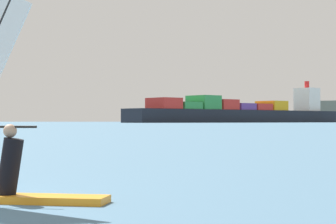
# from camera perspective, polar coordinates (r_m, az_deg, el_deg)

# --- Properties ---
(cargo_ship) EXTENTS (129.03, 200.39, 35.78)m
(cargo_ship) POSITION_cam_1_polar(r_m,az_deg,el_deg) (515.13, 6.45, -0.02)
(cargo_ship) COLOR black
(cargo_ship) RESTS_ON ground_plane
(distant_headland) EXTENTS (1330.99, 608.32, 32.11)m
(distant_headland) POSITION_cam_1_polar(r_m,az_deg,el_deg) (1227.73, 10.32, -0.08)
(distant_headland) COLOR #60665B
(distant_headland) RESTS_ON ground_plane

